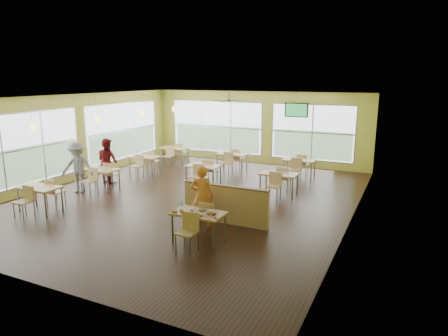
{
  "coord_description": "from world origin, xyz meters",
  "views": [
    {
      "loc": [
        6.27,
        -10.65,
        3.79
      ],
      "look_at": [
        1.48,
        -0.54,
        1.24
      ],
      "focal_mm": 32.0,
      "sensor_mm": 36.0,
      "label": 1
    }
  ],
  "objects": [
    {
      "name": "man_plaid",
      "position": [
        1.56,
        -2.02,
        0.81
      ],
      "size": [
        0.69,
        0.57,
        1.63
      ],
      "primitive_type": "imported",
      "rotation": [
        0.0,
        0.0,
        3.49
      ],
      "color": "#D84918",
      "rests_on": "floor"
    },
    {
      "name": "cup_blue",
      "position": [
        1.7,
        -3.25,
        0.82
      ],
      "size": [
        0.09,
        0.09,
        0.34
      ],
      "color": "white",
      "rests_on": "main_table"
    },
    {
      "name": "cup_red_far",
      "position": [
        2.36,
        -3.09,
        0.82
      ],
      "size": [
        0.1,
        0.1,
        0.36
      ],
      "color": "white",
      "rests_on": "main_table"
    },
    {
      "name": "main_table",
      "position": [
        2.0,
        -3.0,
        0.63
      ],
      "size": [
        1.22,
        1.52,
        0.87
      ],
      "color": "#D9B074",
      "rests_on": "floor"
    },
    {
      "name": "cup_red_near",
      "position": [
        2.04,
        -3.25,
        0.82
      ],
      "size": [
        0.09,
        0.09,
        0.32
      ],
      "color": "white",
      "rests_on": "main_table"
    },
    {
      "name": "patron_maroon",
      "position": [
        -3.65,
        0.37,
        0.83
      ],
      "size": [
        0.92,
        0.78,
        1.65
      ],
      "primitive_type": "imported",
      "rotation": [
        0.0,
        0.0,
        2.92
      ],
      "color": "#5E1013",
      "rests_on": "floor"
    },
    {
      "name": "wrapper_right",
      "position": [
        2.17,
        -3.2,
        0.77
      ],
      "size": [
        0.17,
        0.15,
        0.04
      ],
      "primitive_type": "ellipsoid",
      "rotation": [
        0.0,
        0.0,
        0.23
      ],
      "color": "olive",
      "rests_on": "main_table"
    },
    {
      "name": "tv_backwall",
      "position": [
        1.8,
        5.9,
        2.45
      ],
      "size": [
        1.0,
        0.07,
        0.6
      ],
      "color": "black",
      "rests_on": "wall_back"
    },
    {
      "name": "dining_tables",
      "position": [
        -1.05,
        1.71,
        0.63
      ],
      "size": [
        6.92,
        8.72,
        0.87
      ],
      "color": "#D9B074",
      "rests_on": "floor"
    },
    {
      "name": "patron_grey",
      "position": [
        -3.72,
        -1.0,
        0.86
      ],
      "size": [
        1.27,
        0.99,
        1.73
      ],
      "primitive_type": "imported",
      "rotation": [
        0.0,
        0.0,
        0.35
      ],
      "color": "slate",
      "rests_on": "floor"
    },
    {
      "name": "wrapper_mid",
      "position": [
        2.02,
        -2.85,
        0.77
      ],
      "size": [
        0.21,
        0.19,
        0.05
      ],
      "primitive_type": "ellipsoid",
      "rotation": [
        0.0,
        0.0,
        0.07
      ],
      "color": "olive",
      "rests_on": "main_table"
    },
    {
      "name": "food_basket",
      "position": [
        2.33,
        -3.0,
        0.78
      ],
      "size": [
        0.23,
        0.23,
        0.05
      ],
      "color": "black",
      "rests_on": "main_table"
    },
    {
      "name": "cup_yellow",
      "position": [
        1.89,
        -3.11,
        0.82
      ],
      "size": [
        0.09,
        0.09,
        0.32
      ],
      "color": "white",
      "rests_on": "main_table"
    },
    {
      "name": "ketchup_cup",
      "position": [
        2.53,
        -3.21,
        0.76
      ],
      "size": [
        0.06,
        0.06,
        0.03
      ],
      "primitive_type": "cylinder",
      "color": "#AF0005",
      "rests_on": "main_table"
    },
    {
      "name": "window_bays",
      "position": [
        -2.65,
        3.08,
        1.48
      ],
      "size": [
        9.24,
        10.24,
        2.38
      ],
      "color": "white",
      "rests_on": "room"
    },
    {
      "name": "half_wall_divider",
      "position": [
        2.0,
        -1.55,
        0.52
      ],
      "size": [
        2.4,
        0.14,
        1.04
      ],
      "color": "#D9B074",
      "rests_on": "floor"
    },
    {
      "name": "room",
      "position": [
        0.0,
        0.0,
        1.6
      ],
      "size": [
        12.0,
        12.04,
        3.2
      ],
      "color": "black",
      "rests_on": "ground"
    },
    {
      "name": "pendant_lights",
      "position": [
        -3.2,
        0.68,
        2.45
      ],
      "size": [
        0.11,
        7.31,
        0.86
      ],
      "color": "#2D2119",
      "rests_on": "ceiling"
    },
    {
      "name": "ceiling_fan",
      "position": [
        -0.0,
        3.0,
        2.95
      ],
      "size": [
        1.25,
        1.25,
        0.29
      ],
      "color": "#2D2119",
      "rests_on": "ceiling"
    },
    {
      "name": "wrapper_left",
      "position": [
        1.48,
        -3.23,
        0.77
      ],
      "size": [
        0.18,
        0.17,
        0.04
      ],
      "primitive_type": "ellipsoid",
      "rotation": [
        0.0,
        0.0,
        -0.1
      ],
      "color": "olive",
      "rests_on": "main_table"
    }
  ]
}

